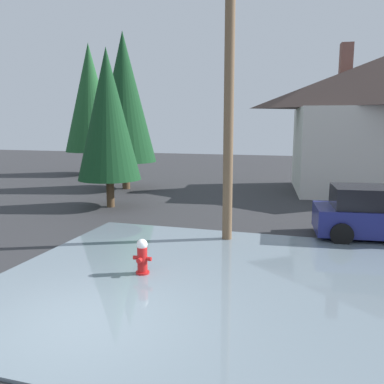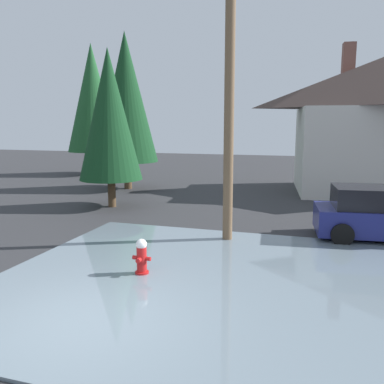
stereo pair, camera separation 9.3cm
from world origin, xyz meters
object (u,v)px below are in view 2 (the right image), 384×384
object	(u,v)px
parked_car	(384,215)
pine_tree_mid_left	(126,98)
fire_hydrant	(142,258)
pine_tree_short_left	(109,115)
utility_pole	(229,87)
pine_tree_tall_left	(93,98)

from	to	relation	value
parked_car	pine_tree_mid_left	xyz separation A→B (m)	(-11.52, 6.63, 3.98)
fire_hydrant	pine_tree_mid_left	xyz separation A→B (m)	(-5.92, 11.44, 4.30)
parked_car	pine_tree_short_left	bearing A→B (deg)	168.56
utility_pole	pine_tree_tall_left	bearing A→B (deg)	132.47
utility_pole	pine_tree_short_left	distance (m)	6.67
utility_pole	pine_tree_short_left	size ratio (longest dim) A/B	1.32
fire_hydrant	pine_tree_mid_left	bearing A→B (deg)	117.35
parked_car	pine_tree_mid_left	distance (m)	13.87
fire_hydrant	pine_tree_short_left	bearing A→B (deg)	122.79
utility_pole	pine_tree_tall_left	world-z (taller)	pine_tree_tall_left
pine_tree_tall_left	pine_tree_short_left	bearing A→B (deg)	-56.31
parked_car	pine_tree_mid_left	world-z (taller)	pine_tree_mid_left
pine_tree_mid_left	pine_tree_short_left	distance (m)	4.94
fire_hydrant	parked_car	bearing A→B (deg)	40.67
pine_tree_mid_left	pine_tree_short_left	size ratio (longest dim) A/B	1.26
parked_car	pine_tree_mid_left	size ratio (longest dim) A/B	0.52
utility_pole	parked_car	bearing A→B (deg)	18.75
utility_pole	pine_tree_short_left	world-z (taller)	utility_pole
utility_pole	pine_tree_tall_left	size ratio (longest dim) A/B	0.97
pine_tree_mid_left	parked_car	bearing A→B (deg)	-29.92
pine_tree_mid_left	pine_tree_short_left	bearing A→B (deg)	-71.80
parked_car	pine_tree_tall_left	size ratio (longest dim) A/B	0.48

